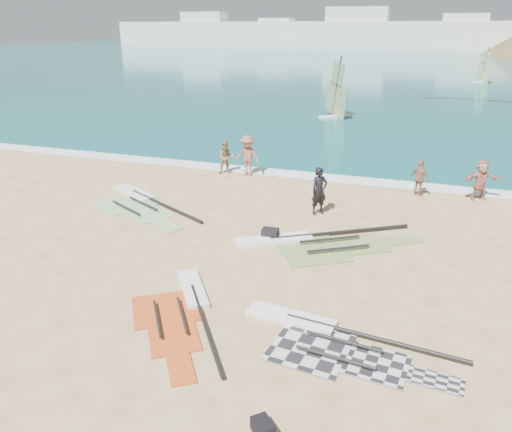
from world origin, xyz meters
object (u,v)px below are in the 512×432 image
(rig_green, at_px, (139,202))
(gear_bag_far, at_px, (263,428))
(gear_bag_near, at_px, (270,234))
(beachgoer_right, at_px, (481,180))
(person_wetsuit, at_px, (319,191))
(rig_red, at_px, (183,309))
(beachgoer_left, at_px, (226,157))
(beachgoer_back, at_px, (420,178))
(beachgoer_mid, at_px, (247,156))
(rig_orange, at_px, (314,243))
(rig_grey, at_px, (326,339))

(rig_green, relative_size, gear_bag_far, 12.85)
(gear_bag_near, xyz_separation_m, beachgoer_right, (6.88, 6.75, 0.67))
(rig_green, distance_m, gear_bag_far, 13.14)
(rig_green, distance_m, person_wetsuit, 7.29)
(person_wetsuit, bearing_deg, rig_red, -147.53)
(rig_red, xyz_separation_m, beachgoer_right, (7.55, 11.87, 0.80))
(beachgoer_left, relative_size, beachgoer_back, 1.06)
(gear_bag_near, distance_m, beachgoer_mid, 7.71)
(rig_red, distance_m, gear_bag_near, 5.16)
(rig_green, height_order, gear_bag_far, gear_bag_far)
(gear_bag_near, height_order, beachgoer_left, beachgoer_left)
(rig_orange, distance_m, rig_red, 5.62)
(gear_bag_near, bearing_deg, beachgoer_mid, 116.14)
(beachgoer_mid, bearing_deg, gear_bag_near, -57.58)
(rig_red, relative_size, gear_bag_near, 8.52)
(person_wetsuit, height_order, beachgoer_left, person_wetsuit)
(rig_green, relative_size, beachgoer_left, 3.47)
(gear_bag_far, xyz_separation_m, beachgoer_mid, (-5.92, 15.16, 0.84))
(rig_grey, bearing_deg, beachgoer_mid, 124.29)
(gear_bag_far, bearing_deg, person_wetsuit, 97.84)
(beachgoer_left, distance_m, beachgoer_mid, 1.10)
(rig_red, height_order, gear_bag_near, gear_bag_near)
(gear_bag_near, xyz_separation_m, beachgoer_mid, (-3.38, 6.88, 0.80))
(gear_bag_far, distance_m, beachgoer_right, 15.66)
(gear_bag_far, bearing_deg, beachgoer_right, 73.91)
(rig_green, bearing_deg, beachgoer_right, 49.62)
(rig_green, bearing_deg, beachgoer_left, 100.62)
(gear_bag_far, bearing_deg, beachgoer_mid, 111.33)
(rig_orange, relative_size, beachgoer_right, 3.57)
(rig_grey, height_order, rig_orange, rig_orange)
(gear_bag_far, height_order, beachgoer_mid, beachgoer_mid)
(beachgoer_back, distance_m, beachgoer_right, 2.39)
(rig_green, xyz_separation_m, beachgoer_back, (10.63, 4.85, 0.71))
(beachgoer_back, bearing_deg, gear_bag_far, 116.49)
(rig_red, relative_size, gear_bag_far, 10.78)
(rig_grey, distance_m, rig_orange, 5.42)
(person_wetsuit, xyz_separation_m, beachgoer_mid, (-4.38, 4.00, 0.06))
(rig_red, bearing_deg, gear_bag_near, 137.31)
(rig_grey, bearing_deg, rig_red, -174.27)
(gear_bag_near, xyz_separation_m, beachgoer_back, (4.51, 6.45, 0.59))
(gear_bag_near, bearing_deg, rig_orange, 1.93)
(rig_grey, relative_size, beachgoer_mid, 2.70)
(rig_grey, relative_size, rig_orange, 0.87)
(gear_bag_near, bearing_deg, person_wetsuit, 70.76)
(rig_red, xyz_separation_m, beachgoer_back, (5.18, 11.57, 0.71))
(rig_red, bearing_deg, beachgoer_left, 162.32)
(rig_orange, relative_size, gear_bag_far, 13.89)
(gear_bag_far, xyz_separation_m, beachgoer_back, (1.97, 14.73, 0.63))
(rig_red, height_order, beachgoer_left, beachgoer_left)
(beachgoer_left, relative_size, beachgoer_right, 0.95)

